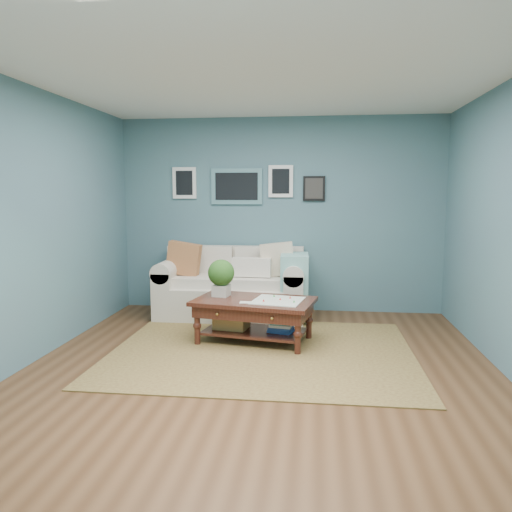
# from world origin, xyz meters

# --- Properties ---
(room_shell) EXTENTS (5.00, 5.02, 2.70)m
(room_shell) POSITION_xyz_m (-0.01, 0.06, 1.36)
(room_shell) COLOR brown
(room_shell) RESTS_ON ground
(area_rug) EXTENTS (3.13, 2.50, 0.01)m
(area_rug) POSITION_xyz_m (-0.04, 0.55, 0.01)
(area_rug) COLOR brown
(area_rug) RESTS_ON ground
(loveseat) EXTENTS (2.00, 0.91, 1.03)m
(loveseat) POSITION_xyz_m (-0.52, 2.03, 0.42)
(loveseat) COLOR silver
(loveseat) RESTS_ON ground
(coffee_table) EXTENTS (1.42, 0.98, 0.91)m
(coffee_table) POSITION_xyz_m (-0.23, 0.91, 0.40)
(coffee_table) COLOR #33100D
(coffee_table) RESTS_ON ground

